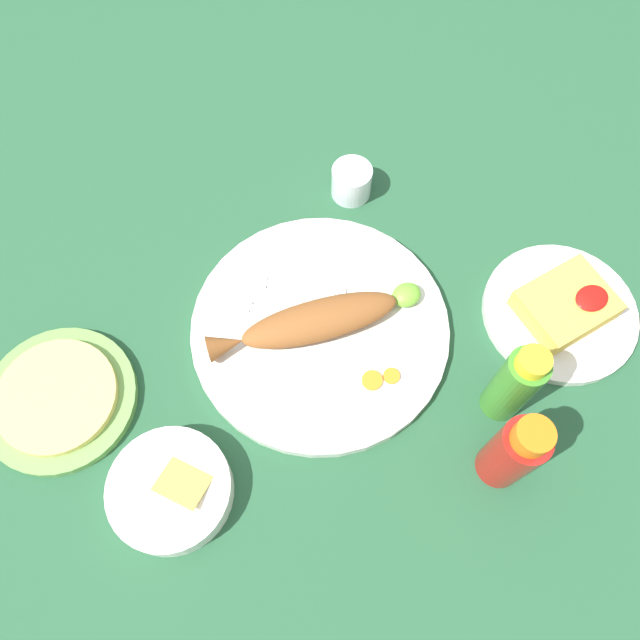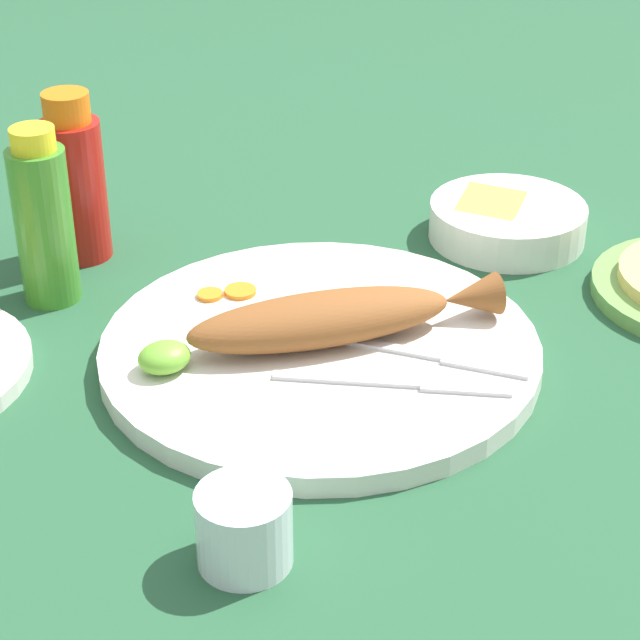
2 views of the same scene
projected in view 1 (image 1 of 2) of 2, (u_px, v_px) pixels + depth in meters
ground_plane at (320, 331)px, 0.89m from camera, size 4.00×4.00×0.00m
main_plate at (320, 329)px, 0.88m from camera, size 0.36×0.36×0.02m
fried_fish at (310, 322)px, 0.85m from camera, size 0.27×0.11×0.04m
fork_near at (257, 309)px, 0.88m from camera, size 0.13×0.15×0.00m
fork_far at (273, 284)px, 0.90m from camera, size 0.16×0.12×0.00m
carrot_slice_near at (372, 380)px, 0.84m from camera, size 0.03×0.03×0.00m
carrot_slice_mid at (392, 376)px, 0.84m from camera, size 0.02×0.02×0.00m
lime_wedge_main at (406, 295)px, 0.88m from camera, size 0.04×0.04×0.02m
hot_sauce_bottle_red at (514, 452)px, 0.74m from camera, size 0.06×0.06×0.16m
hot_sauce_bottle_green at (515, 384)px, 0.77m from camera, size 0.05×0.05×0.16m
salt_cup at (351, 183)px, 0.97m from camera, size 0.06×0.06×0.05m
side_plate_fries at (559, 312)px, 0.89m from camera, size 0.22×0.22×0.01m
fries_pile at (567, 304)px, 0.87m from camera, size 0.12×0.10×0.04m
guacamole_bowl at (171, 490)px, 0.77m from camera, size 0.15×0.15×0.05m
tortilla_plate at (60, 399)px, 0.84m from camera, size 0.21×0.21×0.01m
tortilla_stack at (56, 396)px, 0.83m from camera, size 0.16×0.16×0.01m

